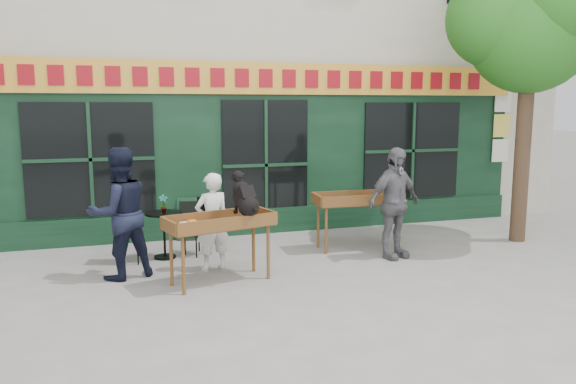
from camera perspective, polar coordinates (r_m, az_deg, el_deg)
name	(u,v)px	position (r m, az deg, el deg)	size (l,w,h in m)	color
ground	(305,264)	(8.97, 1.72, -7.35)	(80.00, 80.00, 0.00)	slate
building	(225,3)	(14.60, -6.39, 18.53)	(14.00, 7.26, 10.00)	beige
street_tree	(531,13)	(11.25, 23.45, 16.34)	(3.05, 2.90, 5.60)	#382619
book_cart_center	(220,226)	(7.94, -6.91, -3.43)	(1.61, 0.98, 0.99)	brown
dog	(245,192)	(7.88, -4.40, -0.03)	(0.34, 0.60, 0.60)	black
woman	(212,222)	(8.59, -7.71, -3.02)	(0.55, 0.36, 1.50)	white
book_cart_right	(358,202)	(9.86, 7.10, -1.04)	(1.53, 0.70, 0.99)	brown
man_right	(394,203)	(9.32, 10.72, -1.13)	(1.07, 0.45, 1.83)	#56575B
bistro_table	(164,226)	(9.42, -12.48, -3.36)	(0.60, 0.60, 0.76)	black
bistro_chair_left	(124,228)	(9.31, -16.34, -3.57)	(0.44, 0.44, 0.95)	black
bistro_chair_right	(201,221)	(9.58, -8.80, -2.96)	(0.50, 0.50, 0.95)	black
potted_plant	(163,204)	(9.35, -12.55, -1.16)	(0.16, 0.11, 0.30)	gray
man_left	(119,213)	(8.43, -16.75, -2.10)	(0.93, 0.72, 1.91)	black
chalkboard	(192,219)	(10.62, -9.72, -2.70)	(0.59, 0.30, 0.79)	black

